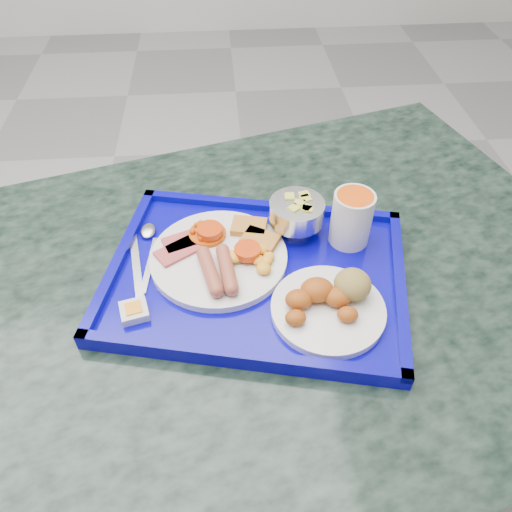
{
  "coord_description": "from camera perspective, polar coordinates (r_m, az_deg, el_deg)",
  "views": [
    {
      "loc": [
        0.56,
        -0.93,
        1.46
      ],
      "look_at": [
        0.6,
        -0.35,
        0.89
      ],
      "focal_mm": 35.0,
      "sensor_mm": 36.0,
      "label": 1
    }
  ],
  "objects": [
    {
      "name": "floor",
      "position": [
        1.82,
        -20.88,
        -13.26
      ],
      "size": [
        6.0,
        6.0,
        0.0
      ],
      "primitive_type": "plane",
      "color": "#969598",
      "rests_on": "ground"
    },
    {
      "name": "table",
      "position": [
        1.01,
        -2.06,
        -11.8
      ],
      "size": [
        1.52,
        1.22,
        0.83
      ],
      "rotation": [
        0.0,
        0.0,
        0.28
      ],
      "color": "slate",
      "rests_on": "floor"
    },
    {
      "name": "tray",
      "position": [
        0.85,
        -0.0,
        -2.22
      ],
      "size": [
        0.56,
        0.46,
        0.03
      ],
      "rotation": [
        0.0,
        0.0,
        -0.22
      ],
      "color": "#07039B",
      "rests_on": "table"
    },
    {
      "name": "main_plate",
      "position": [
        0.86,
        -3.9,
        0.18
      ],
      "size": [
        0.24,
        0.24,
        0.04
      ],
      "rotation": [
        0.0,
        0.0,
        0.08
      ],
      "color": "silver",
      "rests_on": "tray"
    },
    {
      "name": "bread_plate",
      "position": [
        0.79,
        8.51,
        -5.14
      ],
      "size": [
        0.18,
        0.18,
        0.06
      ],
      "rotation": [
        0.0,
        0.0,
        0.4
      ],
      "color": "silver",
      "rests_on": "tray"
    },
    {
      "name": "fruit_bowl",
      "position": [
        0.89,
        4.69,
        4.99
      ],
      "size": [
        0.1,
        0.1,
        0.07
      ],
      "color": "silver",
      "rests_on": "tray"
    },
    {
      "name": "juice_cup",
      "position": [
        0.88,
        10.88,
        4.41
      ],
      "size": [
        0.07,
        0.07,
        0.1
      ],
      "color": "silver",
      "rests_on": "tray"
    },
    {
      "name": "spoon",
      "position": [
        0.92,
        -12.2,
        1.84
      ],
      "size": [
        0.04,
        0.17,
        0.01
      ],
      "rotation": [
        0.0,
        0.0,
        -0.11
      ],
      "color": "silver",
      "rests_on": "tray"
    },
    {
      "name": "knife",
      "position": [
        0.88,
        -13.53,
        -0.85
      ],
      "size": [
        0.04,
        0.19,
        0.0
      ],
      "primitive_type": "cube",
      "rotation": [
        0.0,
        0.0,
        0.16
      ],
      "color": "silver",
      "rests_on": "tray"
    },
    {
      "name": "jam_packet",
      "position": [
        0.8,
        -13.75,
        -6.14
      ],
      "size": [
        0.05,
        0.05,
        0.02
      ],
      "rotation": [
        0.0,
        0.0,
        0.25
      ],
      "color": "silver",
      "rests_on": "tray"
    }
  ]
}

